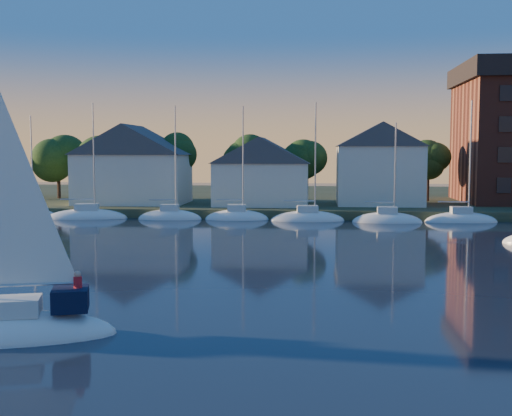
# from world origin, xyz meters

# --- Properties ---
(ground) EXTENTS (260.00, 260.00, 0.00)m
(ground) POSITION_xyz_m (0.00, 0.00, 0.00)
(ground) COLOR black
(ground) RESTS_ON ground
(shoreline_land) EXTENTS (160.00, 50.00, 2.00)m
(shoreline_land) POSITION_xyz_m (0.00, 75.00, 0.00)
(shoreline_land) COLOR #2F3720
(shoreline_land) RESTS_ON ground
(wooden_dock) EXTENTS (120.00, 3.00, 1.00)m
(wooden_dock) POSITION_xyz_m (0.00, 52.00, 0.00)
(wooden_dock) COLOR brown
(wooden_dock) RESTS_ON ground
(clubhouse_west) EXTENTS (13.65, 9.45, 9.64)m
(clubhouse_west) POSITION_xyz_m (-22.00, 58.00, 5.93)
(clubhouse_west) COLOR white
(clubhouse_west) RESTS_ON shoreline_land
(clubhouse_centre) EXTENTS (11.55, 8.40, 8.08)m
(clubhouse_centre) POSITION_xyz_m (-6.00, 57.00, 5.13)
(clubhouse_centre) COLOR white
(clubhouse_centre) RESTS_ON shoreline_land
(clubhouse_east) EXTENTS (10.50, 8.40, 9.80)m
(clubhouse_east) POSITION_xyz_m (8.00, 59.00, 6.00)
(clubhouse_east) COLOR white
(clubhouse_east) RESTS_ON shoreline_land
(tree_line) EXTENTS (93.40, 5.40, 8.90)m
(tree_line) POSITION_xyz_m (2.00, 63.00, 7.18)
(tree_line) COLOR #3C271B
(tree_line) RESTS_ON shoreline_land
(moored_fleet) EXTENTS (95.50, 2.40, 12.05)m
(moored_fleet) POSITION_xyz_m (4.00, 49.00, 0.10)
(moored_fleet) COLOR white
(moored_fleet) RESTS_ON ground
(hero_sailboat) EXTENTS (8.62, 4.95, 12.99)m
(hero_sailboat) POSITION_xyz_m (-11.31, 4.71, 0.56)
(hero_sailboat) COLOR white
(hero_sailboat) RESTS_ON ground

